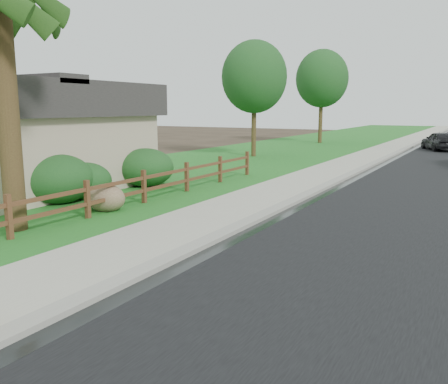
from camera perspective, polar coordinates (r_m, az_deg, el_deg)
The scene contains 14 objects.
ground at distance 7.56m, azimuth -24.98°, elevation -14.34°, with size 120.00×120.00×0.00m, color #31251B.
curb at distance 39.37m, azimuth 21.57°, elevation 5.14°, with size 0.40×90.00×0.12m, color gray.
wet_gutter at distance 39.33m, azimuth 22.07°, elevation 5.04°, with size 0.50×90.00×0.00m, color black.
sidewalk at distance 39.57m, azimuth 19.70°, elevation 5.26°, with size 2.20×90.00×0.10m, color #A29C8D.
grass_strip at distance 39.93m, azimuth 17.01°, elevation 5.42°, with size 1.60×90.00×0.06m, color #18541D.
lawn_near at distance 41.36m, azimuth 9.93°, elevation 5.84°, with size 9.00×90.00×0.04m, color #18541D.
ranch_fence at distance 14.11m, azimuth -12.67°, elevation 0.11°, with size 0.12×16.92×1.10m.
dark_car_mid at distance 36.99m, azimuth 24.52°, elevation 5.63°, with size 1.58×3.93×1.34m, color black.
boulder at distance 14.21m, azimuth -14.03°, elevation -0.71°, with size 1.23×0.93×0.82m, color brown.
shrub_b at distance 15.86m, azimuth -19.38°, elevation 1.49°, with size 2.24×2.24×1.57m, color #17411C.
shrub_c at distance 16.34m, azimuth -16.30°, elevation 1.28°, with size 1.70×1.70×1.23m, color #17411C.
shrub_d at distance 18.44m, azimuth -9.42°, elevation 2.92°, with size 2.17×2.17×1.48m, color #17411C.
tree_near_left at distance 29.34m, azimuth 3.67°, elevation 13.63°, with size 3.95×3.95×6.99m.
tree_mid_left at distance 41.39m, azimuth 11.70°, elevation 13.20°, with size 4.35×4.35×7.78m.
Camera 1 is at (5.74, -3.89, 3.02)m, focal length 38.00 mm.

